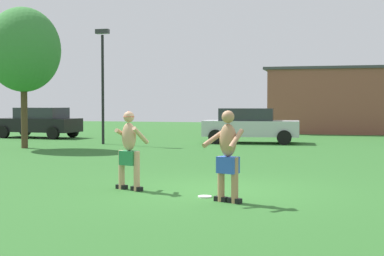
{
  "coord_description": "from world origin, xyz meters",
  "views": [
    {
      "loc": [
        2.37,
        -11.19,
        1.82
      ],
      "look_at": [
        -0.66,
        0.49,
        1.27
      ],
      "focal_mm": 51.85,
      "sensor_mm": 36.0,
      "label": 1
    }
  ],
  "objects_px": {
    "frisbee": "(205,197)",
    "car_black_far_end": "(39,122)",
    "player_in_blue": "(228,154)",
    "tree_left_field": "(23,50)",
    "lamp_post": "(103,73)",
    "player_with_cap": "(129,147)",
    "car_silver_mid_lot": "(250,125)"
  },
  "relations": [
    {
      "from": "player_in_blue",
      "to": "lamp_post",
      "type": "distance_m",
      "value": 15.33
    },
    {
      "from": "player_in_blue",
      "to": "frisbee",
      "type": "xyz_separation_m",
      "value": [
        -0.53,
        0.43,
        -0.87
      ]
    },
    {
      "from": "frisbee",
      "to": "tree_left_field",
      "type": "height_order",
      "value": "tree_left_field"
    },
    {
      "from": "frisbee",
      "to": "lamp_post",
      "type": "bearing_deg",
      "value": 121.33
    },
    {
      "from": "player_with_cap",
      "to": "frisbee",
      "type": "xyz_separation_m",
      "value": [
        1.74,
        -0.48,
        -0.89
      ]
    },
    {
      "from": "player_with_cap",
      "to": "tree_left_field",
      "type": "distance_m",
      "value": 12.47
    },
    {
      "from": "tree_left_field",
      "to": "frisbee",
      "type": "bearing_deg",
      "value": -44.51
    },
    {
      "from": "player_with_cap",
      "to": "player_in_blue",
      "type": "xyz_separation_m",
      "value": [
        2.26,
        -0.91,
        -0.02
      ]
    },
    {
      "from": "player_in_blue",
      "to": "car_black_far_end",
      "type": "height_order",
      "value": "player_in_blue"
    },
    {
      "from": "car_black_far_end",
      "to": "tree_left_field",
      "type": "xyz_separation_m",
      "value": [
        2.87,
        -6.13,
        3.12
      ]
    },
    {
      "from": "player_with_cap",
      "to": "car_black_far_end",
      "type": "bearing_deg",
      "value": 125.53
    },
    {
      "from": "tree_left_field",
      "to": "car_silver_mid_lot",
      "type": "bearing_deg",
      "value": 31.53
    },
    {
      "from": "player_in_blue",
      "to": "car_black_far_end",
      "type": "bearing_deg",
      "value": 129.15
    },
    {
      "from": "car_silver_mid_lot",
      "to": "car_black_far_end",
      "type": "relative_size",
      "value": 0.99
    },
    {
      "from": "player_with_cap",
      "to": "player_in_blue",
      "type": "relative_size",
      "value": 0.98
    },
    {
      "from": "player_in_blue",
      "to": "car_black_far_end",
      "type": "xyz_separation_m",
      "value": [
        -13.12,
        16.12,
        -0.06
      ]
    },
    {
      "from": "player_with_cap",
      "to": "tree_left_field",
      "type": "bearing_deg",
      "value": 131.35
    },
    {
      "from": "lamp_post",
      "to": "frisbee",
      "type": "bearing_deg",
      "value": -58.67
    },
    {
      "from": "frisbee",
      "to": "tree_left_field",
      "type": "xyz_separation_m",
      "value": [
        -9.72,
        9.56,
        3.93
      ]
    },
    {
      "from": "frisbee",
      "to": "lamp_post",
      "type": "distance_m",
      "value": 14.85
    },
    {
      "from": "frisbee",
      "to": "car_black_far_end",
      "type": "relative_size",
      "value": 0.06
    },
    {
      "from": "player_in_blue",
      "to": "tree_left_field",
      "type": "bearing_deg",
      "value": 135.74
    },
    {
      "from": "car_black_far_end",
      "to": "player_with_cap",
      "type": "bearing_deg",
      "value": -54.47
    },
    {
      "from": "player_in_blue",
      "to": "frisbee",
      "type": "distance_m",
      "value": 1.11
    },
    {
      "from": "frisbee",
      "to": "player_in_blue",
      "type": "bearing_deg",
      "value": -39.14
    },
    {
      "from": "player_in_blue",
      "to": "frisbee",
      "type": "bearing_deg",
      "value": 140.86
    },
    {
      "from": "player_with_cap",
      "to": "player_in_blue",
      "type": "bearing_deg",
      "value": -21.97
    },
    {
      "from": "lamp_post",
      "to": "player_with_cap",
      "type": "bearing_deg",
      "value": -64.0
    },
    {
      "from": "player_in_blue",
      "to": "tree_left_field",
      "type": "height_order",
      "value": "tree_left_field"
    },
    {
      "from": "player_with_cap",
      "to": "player_in_blue",
      "type": "distance_m",
      "value": 2.44
    },
    {
      "from": "car_black_far_end",
      "to": "car_silver_mid_lot",
      "type": "bearing_deg",
      "value": -5.02
    },
    {
      "from": "frisbee",
      "to": "tree_left_field",
      "type": "bearing_deg",
      "value": 135.49
    }
  ]
}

